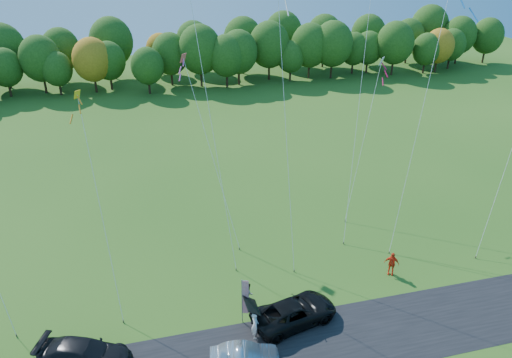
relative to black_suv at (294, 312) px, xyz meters
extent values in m
plane|color=#285616|center=(-0.65, 1.71, -0.81)|extent=(160.00, 160.00, 0.00)
cube|color=black|center=(-0.65, -2.29, -0.81)|extent=(90.00, 6.00, 0.01)
imported|color=black|center=(0.00, 0.00, 0.00)|extent=(6.29, 3.95, 1.62)
imported|color=#B1B2B6|center=(-4.05, -2.82, -0.12)|extent=(4.34, 2.11, 1.37)
imported|color=black|center=(-13.30, -0.40, 0.01)|extent=(6.07, 4.20, 1.63)
imported|color=silver|center=(-2.87, -0.70, 0.17)|extent=(0.55, 0.77, 1.96)
imported|color=gray|center=(-2.52, 2.61, 0.01)|extent=(0.66, 0.83, 1.64)
imported|color=#F33916|center=(8.71, 3.06, 0.15)|extent=(1.20, 0.97, 1.91)
cylinder|color=#999999|center=(-3.36, 0.80, 0.95)|extent=(0.06, 0.06, 3.53)
cube|color=red|center=(-3.15, 0.74, 1.31)|extent=(0.43, 0.16, 2.65)
cube|color=navy|center=(-3.15, 0.77, 2.29)|extent=(0.43, 0.15, 0.69)
cylinder|color=#4C3F33|center=(-2.56, 6.38, -0.71)|extent=(0.08, 0.08, 0.20)
cylinder|color=#4C3F33|center=(6.87, 7.63, -0.71)|extent=(0.08, 0.08, 0.20)
cylinder|color=#4C3F33|center=(1.70, 5.11, -0.71)|extent=(0.08, 0.08, 0.20)
cylinder|color=#4C3F33|center=(9.92, 5.49, -0.71)|extent=(0.08, 0.08, 0.20)
cylinder|color=#4C3F33|center=(-11.08, 2.73, -0.71)|extent=(0.08, 0.08, 0.20)
cube|color=yellow|center=(-12.30, 9.57, 12.98)|extent=(0.99, 0.99, 1.17)
cylinder|color=#4C3F33|center=(-17.78, 3.13, -0.71)|extent=(0.08, 0.08, 0.20)
cylinder|color=#4C3F33|center=(8.41, 10.88, -0.71)|extent=(0.08, 0.08, 0.20)
cube|color=silver|center=(12.81, 15.63, 12.22)|extent=(1.25, 1.25, 1.48)
cylinder|color=#4C3F33|center=(-1.71, 9.02, -0.71)|extent=(0.08, 0.08, 0.20)
cube|color=#D8484B|center=(-4.46, 16.54, 13.31)|extent=(1.26, 1.26, 1.50)
cylinder|color=#4C3F33|center=(16.27, 3.16, -0.71)|extent=(0.08, 0.08, 0.20)
camera|label=1|loc=(-8.81, -24.01, 22.84)|focal=35.00mm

